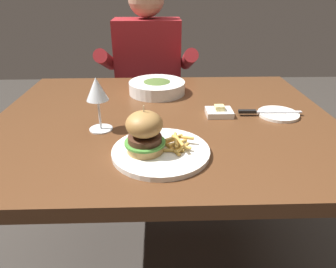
% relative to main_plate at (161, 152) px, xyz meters
% --- Properties ---
extents(ground_plane, '(6.00, 6.00, 0.00)m').
position_rel_main_plate_xyz_m(ground_plane, '(0.01, 0.26, -0.75)').
color(ground_plane, '#38332D').
extents(dining_table, '(1.15, 0.94, 0.74)m').
position_rel_main_plate_xyz_m(dining_table, '(0.01, 0.26, -0.10)').
color(dining_table, '#56331C').
rests_on(dining_table, ground).
extents(main_plate, '(0.26, 0.26, 0.01)m').
position_rel_main_plate_xyz_m(main_plate, '(0.00, 0.00, 0.00)').
color(main_plate, white).
rests_on(main_plate, dining_table).
extents(burger_sandwich, '(0.11, 0.11, 0.13)m').
position_rel_main_plate_xyz_m(burger_sandwich, '(-0.04, -0.01, 0.06)').
color(burger_sandwich, tan).
rests_on(burger_sandwich, main_plate).
extents(fries_pile, '(0.10, 0.09, 0.03)m').
position_rel_main_plate_xyz_m(fries_pile, '(0.04, 0.01, 0.02)').
color(fries_pile, gold).
rests_on(fries_pile, main_plate).
extents(wine_glass, '(0.07, 0.07, 0.17)m').
position_rel_main_plate_xyz_m(wine_glass, '(-0.19, 0.16, 0.12)').
color(wine_glass, silver).
rests_on(wine_glass, dining_table).
extents(bread_plate, '(0.14, 0.14, 0.01)m').
position_rel_main_plate_xyz_m(bread_plate, '(0.41, 0.25, -0.00)').
color(bread_plate, white).
rests_on(bread_plate, dining_table).
extents(table_knife, '(0.22, 0.02, 0.01)m').
position_rel_main_plate_xyz_m(table_knife, '(0.36, 0.25, 0.01)').
color(table_knife, silver).
rests_on(table_knife, bread_plate).
extents(butter_dish, '(0.09, 0.08, 0.04)m').
position_rel_main_plate_xyz_m(butter_dish, '(0.20, 0.26, 0.00)').
color(butter_dish, white).
rests_on(butter_dish, dining_table).
extents(soup_bowl, '(0.23, 0.23, 0.05)m').
position_rel_main_plate_xyz_m(soup_bowl, '(-0.01, 0.50, 0.02)').
color(soup_bowl, white).
rests_on(soup_bowl, dining_table).
extents(diner_person, '(0.51, 0.36, 1.18)m').
position_rel_main_plate_xyz_m(diner_person, '(-0.06, 1.00, -0.18)').
color(diner_person, '#282833').
rests_on(diner_person, ground).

